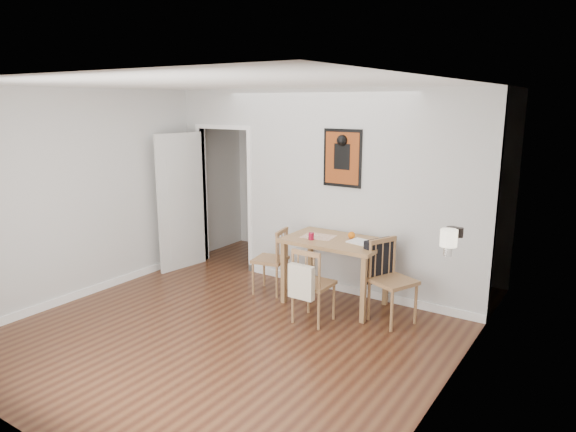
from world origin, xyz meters
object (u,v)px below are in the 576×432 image
Objects in this scene: chair_right at (392,280)px; ceramic_jar_b at (459,232)px; mantel_lamp at (449,240)px; ceramic_jar_a at (452,234)px; chair_front at (313,284)px; red_glass at (311,236)px; dining_table at (335,247)px; fireplace at (453,302)px; orange_fruit at (352,235)px; bookshelf at (275,192)px; notebook at (362,242)px; chair_left at (270,260)px.

chair_right is 10.04× the size of ceramic_jar_b.
mantel_lamp reaches higher than ceramic_jar_a.
chair_front is 0.66m from red_glass.
dining_table is 0.96× the size of fireplace.
ceramic_jar_b is at bearing 8.52° from chair_front.
ceramic_jar_b is (1.40, -0.51, 0.34)m from orange_fruit.
bookshelf is 3.99m from ceramic_jar_a.
chair_right is 7.21× the size of ceramic_jar_a.
red_glass is 0.61m from notebook.
red_glass reaches higher than dining_table.
chair_left is 0.43× the size of bookshelf.
ceramic_jar_a is at bearing -19.55° from dining_table.
chair_left is 3.78× the size of mantel_lamp.
dining_table is 1.40× the size of chair_left.
ceramic_jar_b is (1.21, -0.41, 0.38)m from notebook.
bookshelf is 4.36m from mantel_lamp.
fireplace reaches higher than chair_front.
dining_table is at bearing 94.82° from chair_front.
bookshelf is 2.46m from orange_fruit.
dining_table is at bearing -174.24° from notebook.
ceramic_jar_a is (1.18, -0.58, 0.40)m from notebook.
orange_fruit is 1.57m from ceramic_jar_a.
chair_left is 2.57m from ceramic_jar_b.
ceramic_jar_a reaches higher than fireplace.
dining_table is 0.66m from chair_front.
mantel_lamp reaches higher than chair_front.
orange_fruit is (0.10, 0.74, 0.42)m from chair_front.
chair_front is 1.67m from ceramic_jar_a.
chair_left is at bearing 169.96° from ceramic_jar_a.
bookshelf reaches higher than chair_front.
bookshelf is 2.35m from red_glass.
red_glass is 2.11m from mantel_lamp.
dining_table is 0.60× the size of bookshelf.
orange_fruit is at bearing -32.99° from bookshelf.
dining_table is 13.95× the size of orange_fruit.
orange_fruit is 1.53m from ceramic_jar_b.
chair_right is 1.02m from fireplace.
notebook is (1.22, 0.15, 0.40)m from chair_left.
ceramic_jar_a is (1.47, 0.06, 0.78)m from chair_front.
dining_table is 12.77× the size of ceramic_jar_b.
fireplace is 5.48× the size of mantel_lamp.
orange_fruit is at bearing 152.29° from notebook.
orange_fruit is (0.38, 0.31, -0.00)m from red_glass.
chair_front is 1.58m from fireplace.
notebook is 1.37m from ceramic_jar_a.
dining_table is 9.17× the size of ceramic_jar_a.
dining_table is 1.27× the size of chair_right.
chair_left is 2.57m from fireplace.
fireplace is at bearing -29.15° from notebook.
fireplace is 0.78m from mantel_lamp.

